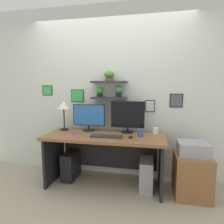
{
  "coord_description": "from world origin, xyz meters",
  "views": [
    {
      "loc": [
        0.63,
        -2.59,
        1.44
      ],
      "look_at": [
        0.1,
        0.05,
        1.08
      ],
      "focal_mm": 30.71,
      "sensor_mm": 36.0,
      "label": 1
    }
  ],
  "objects_px": {
    "coffee_mug": "(156,131)",
    "computer_tower_right": "(146,174)",
    "monitor_left": "(89,117)",
    "computer_tower_left": "(71,165)",
    "desk_lamp": "(64,107)",
    "drawer_cabinet": "(191,175)",
    "cell_phone": "(74,133)",
    "computer_mouse": "(131,137)",
    "keyboard": "(106,136)",
    "pen_cup": "(140,133)",
    "monitor_right": "(128,116)",
    "printer": "(193,148)",
    "desk": "(105,148)"
  },
  "relations": [
    {
      "from": "coffee_mug",
      "to": "computer_tower_right",
      "type": "bearing_deg",
      "value": -117.33
    },
    {
      "from": "monitor_left",
      "to": "computer_tower_left",
      "type": "height_order",
      "value": "monitor_left"
    },
    {
      "from": "desk_lamp",
      "to": "drawer_cabinet",
      "type": "xyz_separation_m",
      "value": [
        1.89,
        -0.21,
        -0.84
      ]
    },
    {
      "from": "cell_phone",
      "to": "computer_tower_right",
      "type": "height_order",
      "value": "cell_phone"
    },
    {
      "from": "monitor_left",
      "to": "computer_mouse",
      "type": "height_order",
      "value": "monitor_left"
    },
    {
      "from": "keyboard",
      "to": "cell_phone",
      "type": "height_order",
      "value": "keyboard"
    },
    {
      "from": "keyboard",
      "to": "pen_cup",
      "type": "height_order",
      "value": "pen_cup"
    },
    {
      "from": "cell_phone",
      "to": "computer_tower_left",
      "type": "height_order",
      "value": "cell_phone"
    },
    {
      "from": "keyboard",
      "to": "computer_tower_right",
      "type": "xyz_separation_m",
      "value": [
        0.55,
        0.11,
        -0.55
      ]
    },
    {
      "from": "desk_lamp",
      "to": "cell_phone",
      "type": "distance_m",
      "value": 0.47
    },
    {
      "from": "monitor_left",
      "to": "keyboard",
      "type": "xyz_separation_m",
      "value": [
        0.35,
        -0.31,
        -0.21
      ]
    },
    {
      "from": "cell_phone",
      "to": "pen_cup",
      "type": "bearing_deg",
      "value": -18.83
    },
    {
      "from": "monitor_left",
      "to": "drawer_cabinet",
      "type": "height_order",
      "value": "monitor_left"
    },
    {
      "from": "monitor_right",
      "to": "computer_tower_right",
      "type": "distance_m",
      "value": 0.87
    },
    {
      "from": "desk_lamp",
      "to": "printer",
      "type": "bearing_deg",
      "value": -6.34
    },
    {
      "from": "drawer_cabinet",
      "to": "computer_tower_left",
      "type": "bearing_deg",
      "value": 175.66
    },
    {
      "from": "desk",
      "to": "computer_mouse",
      "type": "bearing_deg",
      "value": -19.8
    },
    {
      "from": "monitor_right",
      "to": "coffee_mug",
      "type": "distance_m",
      "value": 0.46
    },
    {
      "from": "monitor_right",
      "to": "cell_phone",
      "type": "xyz_separation_m",
      "value": [
        -0.76,
        -0.21,
        -0.24
      ]
    },
    {
      "from": "keyboard",
      "to": "drawer_cabinet",
      "type": "xyz_separation_m",
      "value": [
        1.14,
        0.07,
        -0.48
      ]
    },
    {
      "from": "computer_mouse",
      "to": "printer",
      "type": "height_order",
      "value": "computer_mouse"
    },
    {
      "from": "monitor_right",
      "to": "computer_mouse",
      "type": "height_order",
      "value": "monitor_right"
    },
    {
      "from": "cell_phone",
      "to": "computer_tower_left",
      "type": "xyz_separation_m",
      "value": [
        -0.11,
        0.1,
        -0.55
      ]
    },
    {
      "from": "keyboard",
      "to": "computer_tower_right",
      "type": "height_order",
      "value": "keyboard"
    },
    {
      "from": "computer_mouse",
      "to": "coffee_mug",
      "type": "height_order",
      "value": "coffee_mug"
    },
    {
      "from": "desk",
      "to": "desk_lamp",
      "type": "xyz_separation_m",
      "value": [
        -0.7,
        0.12,
        0.58
      ]
    },
    {
      "from": "pen_cup",
      "to": "coffee_mug",
      "type": "bearing_deg",
      "value": 46.7
    },
    {
      "from": "pen_cup",
      "to": "computer_tower_left",
      "type": "bearing_deg",
      "value": 175.16
    },
    {
      "from": "drawer_cabinet",
      "to": "computer_mouse",
      "type": "bearing_deg",
      "value": -176.32
    },
    {
      "from": "pen_cup",
      "to": "computer_tower_left",
      "type": "height_order",
      "value": "pen_cup"
    },
    {
      "from": "desk",
      "to": "computer_tower_left",
      "type": "bearing_deg",
      "value": 175.18
    },
    {
      "from": "coffee_mug",
      "to": "computer_tower_left",
      "type": "bearing_deg",
      "value": -174.23
    },
    {
      "from": "computer_mouse",
      "to": "cell_phone",
      "type": "bearing_deg",
      "value": 174.03
    },
    {
      "from": "keyboard",
      "to": "computer_tower_left",
      "type": "bearing_deg",
      "value": 162.02
    },
    {
      "from": "keyboard",
      "to": "monitor_right",
      "type": "bearing_deg",
      "value": 51.43
    },
    {
      "from": "computer_tower_right",
      "to": "pen_cup",
      "type": "bearing_deg",
      "value": -179.78
    },
    {
      "from": "monitor_right",
      "to": "drawer_cabinet",
      "type": "relative_size",
      "value": 0.9
    },
    {
      "from": "monitor_left",
      "to": "pen_cup",
      "type": "relative_size",
      "value": 5.09
    },
    {
      "from": "coffee_mug",
      "to": "printer",
      "type": "height_order",
      "value": "coffee_mug"
    },
    {
      "from": "monitor_left",
      "to": "cell_phone",
      "type": "relative_size",
      "value": 3.63
    },
    {
      "from": "computer_tower_left",
      "to": "desk_lamp",
      "type": "bearing_deg",
      "value": 149.25
    },
    {
      "from": "monitor_left",
      "to": "computer_tower_left",
      "type": "relative_size",
      "value": 1.21
    },
    {
      "from": "computer_tower_right",
      "to": "drawer_cabinet",
      "type": "bearing_deg",
      "value": -4.13
    },
    {
      "from": "drawer_cabinet",
      "to": "desk_lamp",
      "type": "bearing_deg",
      "value": 173.66
    },
    {
      "from": "computer_tower_right",
      "to": "computer_tower_left",
      "type": "bearing_deg",
      "value": 175.56
    },
    {
      "from": "pen_cup",
      "to": "desk_lamp",
      "type": "bearing_deg",
      "value": 172.08
    },
    {
      "from": "monitor_right",
      "to": "coffee_mug",
      "type": "bearing_deg",
      "value": 2.31
    },
    {
      "from": "desk",
      "to": "drawer_cabinet",
      "type": "distance_m",
      "value": 1.22
    },
    {
      "from": "cell_phone",
      "to": "keyboard",
      "type": "bearing_deg",
      "value": -30.66
    },
    {
      "from": "monitor_left",
      "to": "desk_lamp",
      "type": "relative_size",
      "value": 1.1
    }
  ]
}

